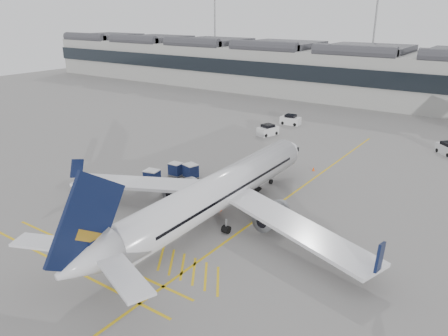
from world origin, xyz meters
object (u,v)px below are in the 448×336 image
Objects in this scene: ramp_agent_a at (240,179)px; ramp_agent_b at (219,203)px; airliner_main at (216,193)px; pushback_tug at (175,188)px; belt_loader at (238,185)px; baggage_cart_a at (197,192)px.

ramp_agent_a is 1.22× the size of ramp_agent_b.
airliner_main reaches higher than ramp_agent_b.
ramp_agent_a is at bearing 106.19° from airliner_main.
ramp_agent_b is at bearing -3.03° from pushback_tug.
pushback_tug is (-6.72, 0.70, -0.15)m from ramp_agent_b.
ramp_agent_a is (-2.68, 8.68, -1.96)m from airliner_main.
belt_loader is 1.71× the size of pushback_tug.
airliner_main is at bearing -40.79° from baggage_cart_a.
baggage_cart_a is 3.29m from pushback_tug.
ramp_agent_a is at bearing 62.89° from baggage_cart_a.
airliner_main is at bearing -128.90° from ramp_agent_a.
airliner_main is 18.92× the size of ramp_agent_a.
ramp_agent_a reaches higher than baggage_cart_a.
belt_loader is 5.59m from baggage_cart_a.
belt_loader is at bearing 106.33° from airliner_main.
pushback_tug is (-5.33, -5.18, 0.11)m from belt_loader.
belt_loader is 0.97m from ramp_agent_a.
pushback_tug is at bearing 169.77° from baggage_cart_a.
ramp_agent_b is (1.63, -6.72, -0.18)m from ramp_agent_a.
baggage_cart_a reaches higher than ramp_agent_b.
belt_loader reaches higher than pushback_tug.
belt_loader is 7.43m from pushback_tug.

